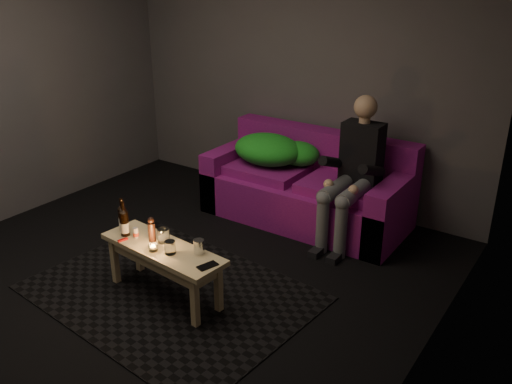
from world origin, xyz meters
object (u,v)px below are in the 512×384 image
(beer_bottle_b, at_px, (124,223))
(person, at_px, (354,169))
(sofa, at_px, (308,189))
(steel_cup, at_px, (199,247))
(beer_bottle_a, at_px, (123,218))
(coffee_table, at_px, (163,256))

(beer_bottle_b, bearing_deg, person, 57.09)
(sofa, height_order, steel_cup, sofa)
(beer_bottle_a, distance_m, steel_cup, 0.71)
(sofa, distance_m, beer_bottle_a, 1.88)
(coffee_table, distance_m, beer_bottle_b, 0.40)
(beer_bottle_a, bearing_deg, coffee_table, -4.08)
(beer_bottle_a, bearing_deg, person, 54.51)
(coffee_table, bearing_deg, beer_bottle_b, -176.49)
(coffee_table, distance_m, steel_cup, 0.32)
(person, xyz_separation_m, beer_bottle_a, (-1.14, -1.61, -0.15))
(sofa, height_order, coffee_table, sofa)
(sofa, relative_size, steel_cup, 18.60)
(steel_cup, bearing_deg, coffee_table, -164.34)
(person, distance_m, beer_bottle_b, 1.98)
(sofa, relative_size, beer_bottle_a, 7.29)
(sofa, height_order, beer_bottle_b, sofa)
(sofa, xyz_separation_m, beer_bottle_b, (-0.55, -1.81, 0.22))
(coffee_table, bearing_deg, beer_bottle_a, 175.92)
(beer_bottle_b, relative_size, steel_cup, 2.69)
(sofa, bearing_deg, coffee_table, -96.31)
(sofa, xyz_separation_m, beer_bottle_a, (-0.63, -1.76, 0.22))
(sofa, relative_size, person, 1.50)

